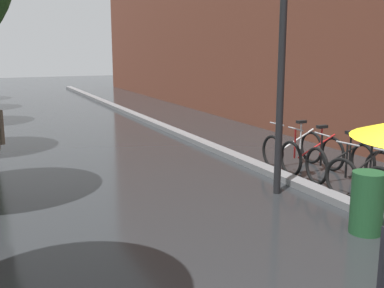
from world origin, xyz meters
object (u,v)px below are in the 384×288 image
(parked_bicycle_5, at_px, (293,148))
(street_lamp_post, at_px, (282,38))
(litter_bin, at_px, (367,203))
(parked_bicycle_4, at_px, (312,155))
(parked_bicycle_2, at_px, (362,173))
(parked_bicycle_3, at_px, (340,162))

(parked_bicycle_5, relative_size, street_lamp_post, 0.25)
(litter_bin, bearing_deg, parked_bicycle_4, 64.85)
(street_lamp_post, bearing_deg, parked_bicycle_4, 30.47)
(parked_bicycle_4, bearing_deg, street_lamp_post, -149.53)
(parked_bicycle_4, xyz_separation_m, litter_bin, (-1.32, -2.81, 0.05))
(street_lamp_post, height_order, litter_bin, street_lamp_post)
(parked_bicycle_2, bearing_deg, litter_bin, -132.10)
(parked_bicycle_2, bearing_deg, parked_bicycle_4, 86.31)
(parked_bicycle_4, height_order, litter_bin, parked_bicycle_4)
(parked_bicycle_3, bearing_deg, parked_bicycle_4, 96.11)
(parked_bicycle_5, bearing_deg, parked_bicycle_2, -92.87)
(street_lamp_post, xyz_separation_m, litter_bin, (0.07, -1.99, -2.20))
(parked_bicycle_3, relative_size, parked_bicycle_4, 1.04)
(parked_bicycle_3, xyz_separation_m, parked_bicycle_4, (-0.08, 0.72, 0.00))
(parked_bicycle_2, distance_m, parked_bicycle_4, 1.46)
(parked_bicycle_3, relative_size, parked_bicycle_5, 1.03)
(parked_bicycle_2, distance_m, parked_bicycle_3, 0.76)
(litter_bin, bearing_deg, parked_bicycle_3, 56.31)
(parked_bicycle_2, xyz_separation_m, street_lamp_post, (-1.30, 0.63, 2.24))
(parked_bicycle_2, height_order, street_lamp_post, street_lamp_post)
(parked_bicycle_3, relative_size, litter_bin, 1.34)
(parked_bicycle_3, distance_m, parked_bicycle_5, 1.38)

